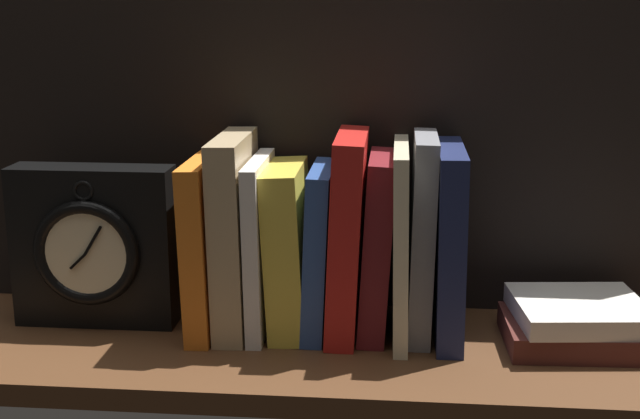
% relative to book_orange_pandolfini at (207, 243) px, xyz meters
% --- Properties ---
extents(ground_plane, '(0.89, 0.27, 0.03)m').
position_rel_book_orange_pandolfini_xyz_m(ground_plane, '(0.15, -0.04, -0.11)').
color(ground_plane, '#4C2D19').
extents(back_panel, '(0.89, 0.01, 0.41)m').
position_rel_book_orange_pandolfini_xyz_m(back_panel, '(0.15, 0.09, 0.10)').
color(back_panel, black).
rests_on(back_panel, ground_plane).
extents(book_orange_pandolfini, '(0.03, 0.16, 0.20)m').
position_rel_book_orange_pandolfini_xyz_m(book_orange_pandolfini, '(0.00, 0.00, 0.00)').
color(book_orange_pandolfini, orange).
rests_on(book_orange_pandolfini, ground_plane).
extents(book_tan_shortstories, '(0.04, 0.15, 0.23)m').
position_rel_book_orange_pandolfini_xyz_m(book_tan_shortstories, '(0.03, 0.00, 0.01)').
color(book_tan_shortstories, tan).
rests_on(book_tan_shortstories, ground_plane).
extents(book_white_catcher, '(0.02, 0.15, 0.20)m').
position_rel_book_orange_pandolfini_xyz_m(book_white_catcher, '(0.06, 0.00, -0.00)').
color(book_white_catcher, silver).
rests_on(book_white_catcher, ground_plane).
extents(book_yellow_seinlanguage, '(0.05, 0.13, 0.20)m').
position_rel_book_orange_pandolfini_xyz_m(book_yellow_seinlanguage, '(0.10, 0.00, -0.00)').
color(book_yellow_seinlanguage, gold).
rests_on(book_yellow_seinlanguage, ground_plane).
extents(book_blue_modern, '(0.03, 0.13, 0.19)m').
position_rel_book_orange_pandolfini_xyz_m(book_blue_modern, '(0.13, 0.00, -0.00)').
color(book_blue_modern, '#2D4C8E').
rests_on(book_blue_modern, ground_plane).
extents(book_red_requiem, '(0.04, 0.15, 0.23)m').
position_rel_book_orange_pandolfini_xyz_m(book_red_requiem, '(0.16, 0.00, 0.01)').
color(book_red_requiem, red).
rests_on(book_red_requiem, ground_plane).
extents(book_maroon_dawkins, '(0.04, 0.12, 0.21)m').
position_rel_book_orange_pandolfini_xyz_m(book_maroon_dawkins, '(0.20, 0.00, 0.00)').
color(book_maroon_dawkins, maroon).
rests_on(book_maroon_dawkins, ground_plane).
extents(book_cream_twain, '(0.02, 0.17, 0.22)m').
position_rel_book_orange_pandolfini_xyz_m(book_cream_twain, '(0.23, 0.00, 0.01)').
color(book_cream_twain, beige).
rests_on(book_cream_twain, ground_plane).
extents(book_gray_chess, '(0.03, 0.12, 0.23)m').
position_rel_book_orange_pandolfini_xyz_m(book_gray_chess, '(0.25, 0.00, 0.01)').
color(book_gray_chess, gray).
rests_on(book_gray_chess, ground_plane).
extents(book_navy_bierce, '(0.03, 0.16, 0.22)m').
position_rel_book_orange_pandolfini_xyz_m(book_navy_bierce, '(0.28, 0.00, 0.01)').
color(book_navy_bierce, '#192147').
rests_on(book_navy_bierce, ground_plane).
extents(framed_clock, '(0.19, 0.06, 0.19)m').
position_rel_book_orange_pandolfini_xyz_m(framed_clock, '(-0.13, -0.01, -0.01)').
color(framed_clock, black).
rests_on(framed_clock, ground_plane).
extents(book_stack_side, '(0.17, 0.14, 0.05)m').
position_rel_book_orange_pandolfini_xyz_m(book_stack_side, '(0.43, -0.02, -0.08)').
color(book_stack_side, '#471E19').
rests_on(book_stack_side, ground_plane).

